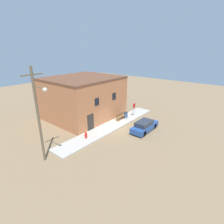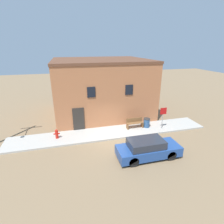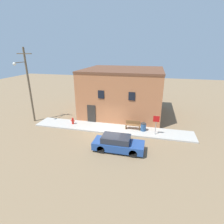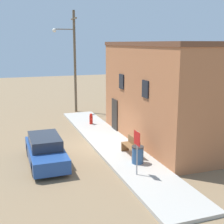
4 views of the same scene
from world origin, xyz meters
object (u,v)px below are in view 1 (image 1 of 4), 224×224
at_px(fire_hydrant, 86,135).
at_px(parked_car, 144,126).
at_px(stop_sign, 134,108).
at_px(utility_pole, 39,113).
at_px(trash_bin, 126,115).
at_px(bench, 120,117).

relative_size(fire_hydrant, parked_car, 0.18).
height_order(stop_sign, parked_car, stop_sign).
xyz_separation_m(utility_pole, parked_car, (11.18, -3.98, -3.98)).
distance_m(fire_hydrant, trash_bin, 7.96).
bearing_deg(trash_bin, stop_sign, -26.04).
height_order(fire_hydrant, utility_pole, utility_pole).
bearing_deg(utility_pole, stop_sign, -1.75).
height_order(stop_sign, utility_pole, utility_pole).
xyz_separation_m(fire_hydrant, stop_sign, (9.19, -0.50, 0.98)).
relative_size(bench, parked_car, 0.35).
relative_size(stop_sign, bench, 1.30).
relative_size(bench, utility_pole, 0.18).
bearing_deg(stop_sign, fire_hydrant, 176.87).
distance_m(stop_sign, utility_pole, 14.63).
xyz_separation_m(fire_hydrant, parked_car, (6.09, -4.05, 0.12)).
height_order(trash_bin, parked_car, parked_car).
distance_m(bench, utility_pole, 12.60).
height_order(fire_hydrant, trash_bin, trash_bin).
distance_m(fire_hydrant, stop_sign, 9.26).
bearing_deg(parked_car, stop_sign, 48.78).
bearing_deg(utility_pole, trash_bin, 0.72).
xyz_separation_m(bench, parked_car, (-0.75, -4.29, 0.06)).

